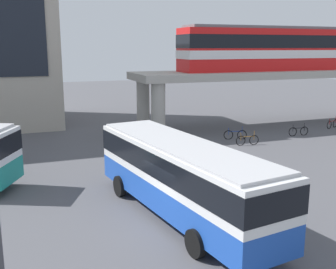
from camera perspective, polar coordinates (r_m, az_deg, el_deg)
name	(u,v)px	position (r m, az deg, el deg)	size (l,w,h in m)	color
ground_plane	(115,161)	(25.66, -7.46, -3.71)	(120.00, 120.00, 0.00)	#515156
elevated_platform	(280,79)	(38.81, 15.46, 7.57)	(27.41, 5.56, 4.90)	#ADA89E
train	(295,48)	(39.54, 17.37, 11.49)	(22.20, 2.96, 3.84)	red
bus_main	(181,172)	(16.71, 1.77, -5.22)	(4.19, 11.30, 3.22)	#1E4CB2
bicycle_red	(332,124)	(38.48, 22.03, 1.39)	(1.70, 0.67, 1.04)	black
bicycle_brown	(247,140)	(30.04, 11.06, -0.78)	(1.79, 0.24, 1.04)	black
bicycle_blue	(235,135)	(31.73, 9.40, -0.02)	(1.72, 0.61, 1.04)	black
bicycle_black	(298,131)	(34.21, 17.82, 0.44)	(1.79, 0.19, 1.04)	black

